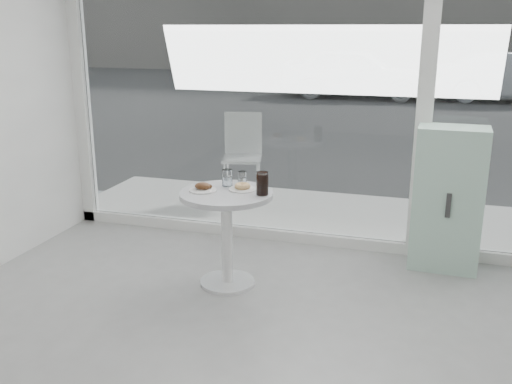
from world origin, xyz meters
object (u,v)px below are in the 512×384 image
(mint_cabinet, at_px, (448,199))
(plate_fritter, at_px, (203,188))
(water_tumbler_a, at_px, (227,179))
(patio_chair, at_px, (243,151))
(car_white, at_px, (356,73))
(water_tumbler_b, at_px, (242,179))
(main_table, at_px, (227,219))
(cola_glass, at_px, (262,184))
(plate_donut, at_px, (243,187))

(mint_cabinet, distance_m, plate_fritter, 2.04)
(plate_fritter, bearing_deg, water_tumbler_a, 56.52)
(patio_chair, distance_m, car_white, 10.79)
(patio_chair, bearing_deg, water_tumbler_a, -88.98)
(patio_chair, xyz_separation_m, water_tumbler_b, (0.64, -1.93, 0.20))
(main_table, distance_m, car_white, 12.95)
(water_tumbler_b, bearing_deg, plate_fritter, -134.59)
(main_table, bearing_deg, cola_glass, 1.32)
(plate_donut, xyz_separation_m, water_tumbler_b, (-0.04, 0.12, 0.03))
(main_table, height_order, water_tumbler_a, water_tumbler_a)
(plate_donut, bearing_deg, plate_fritter, -157.56)
(mint_cabinet, relative_size, car_white, 0.29)
(water_tumbler_b, bearing_deg, cola_glass, -42.17)
(plate_fritter, distance_m, plate_donut, 0.30)
(mint_cabinet, bearing_deg, plate_fritter, -151.55)
(main_table, relative_size, plate_donut, 3.60)
(water_tumbler_a, relative_size, water_tumbler_b, 1.17)
(patio_chair, bearing_deg, cola_glass, -81.95)
(patio_chair, distance_m, water_tumbler_a, 2.06)
(mint_cabinet, distance_m, water_tumbler_a, 1.85)
(plate_donut, distance_m, cola_glass, 0.21)
(water_tumbler_a, height_order, water_tumbler_b, water_tumbler_a)
(main_table, xyz_separation_m, cola_glass, (0.29, 0.01, 0.30))
(plate_fritter, bearing_deg, mint_cabinet, 26.50)
(car_white, bearing_deg, plate_fritter, -176.76)
(main_table, bearing_deg, patio_chair, 105.03)
(water_tumbler_b, xyz_separation_m, cola_glass, (0.23, -0.20, 0.03))
(main_table, bearing_deg, plate_donut, 40.02)
(plate_fritter, bearing_deg, water_tumbler_b, 45.41)
(car_white, distance_m, water_tumbler_a, 12.79)
(mint_cabinet, relative_size, patio_chair, 1.21)
(main_table, xyz_separation_m, water_tumbler_a, (-0.05, 0.16, 0.28))
(plate_donut, xyz_separation_m, water_tumbler_a, (-0.15, 0.08, 0.04))
(mint_cabinet, distance_m, patio_chair, 2.56)
(main_table, relative_size, patio_chair, 0.77)
(plate_donut, height_order, water_tumbler_b, water_tumbler_b)
(main_table, height_order, mint_cabinet, mint_cabinet)
(plate_donut, height_order, cola_glass, cola_glass)
(main_table, distance_m, water_tumbler_a, 0.33)
(cola_glass, bearing_deg, plate_donut, 156.35)
(cola_glass, bearing_deg, main_table, -178.68)
(cola_glass, bearing_deg, plate_fritter, -175.65)
(mint_cabinet, xyz_separation_m, plate_donut, (-1.54, -0.79, 0.18))
(mint_cabinet, height_order, plate_fritter, mint_cabinet)
(main_table, height_order, water_tumbler_b, water_tumbler_b)
(plate_donut, bearing_deg, main_table, -139.98)
(water_tumbler_a, height_order, cola_glass, cola_glass)
(car_white, height_order, water_tumbler_b, car_white)
(plate_donut, distance_m, water_tumbler_b, 0.13)
(water_tumbler_a, distance_m, water_tumbler_b, 0.12)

